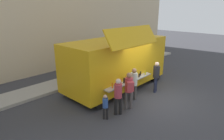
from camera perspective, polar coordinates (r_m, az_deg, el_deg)
The scene contains 9 objects.
ground_plane at distance 10.15m, azimuth 11.42°, elevation -7.73°, with size 60.00×60.00×0.00m, color #38383D.
curb_strip at distance 11.00m, azimuth -23.63°, elevation -6.46°, with size 28.00×1.60×0.15m, color #9E998E.
food_truck_main at distance 10.62m, azimuth 1.53°, elevation 2.44°, with size 6.13×3.14×3.53m.
trash_bin at distance 15.24m, azimuth 5.05°, elevation 3.04°, with size 0.60×0.60×0.93m, color #2B5F38.
customer_front_ordering at distance 9.23m, azimuth 6.42°, elevation -3.48°, with size 0.54×0.34×1.65m.
customer_mid_with_backpack at distance 8.37m, azimuth 5.08°, elevation -5.22°, with size 0.51×0.54×1.71m.
customer_rear_waiting at distance 7.97m, azimuth 1.83°, elevation -7.02°, with size 0.33×0.33×1.62m.
customer_extra_browsing at distance 10.41m, azimuth 13.00°, elevation -1.24°, with size 0.34×0.34×1.68m.
child_near_queue at distance 7.78m, azimuth -2.00°, elevation -10.29°, with size 0.22×0.22×1.08m.
Camera 1 is at (-7.86, -4.78, 4.28)m, focal length 30.79 mm.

